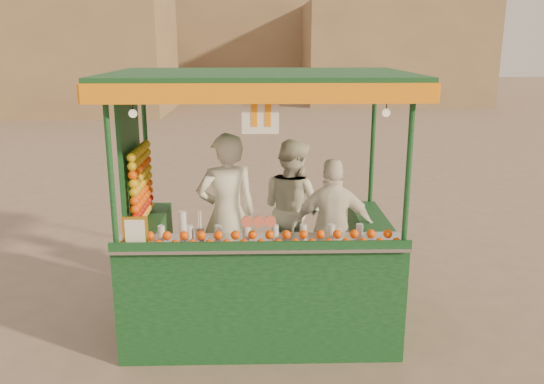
{
  "coord_description": "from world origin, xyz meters",
  "views": [
    {
      "loc": [
        -0.02,
        -5.71,
        3.08
      ],
      "look_at": [
        0.13,
        0.06,
        1.52
      ],
      "focal_mm": 36.73,
      "sensor_mm": 36.0,
      "label": 1
    }
  ],
  "objects_px": {
    "juice_cart": "(253,252)",
    "vendor_right": "(333,229)",
    "vendor_middle": "(292,208)",
    "vendor_left": "(227,215)"
  },
  "relations": [
    {
      "from": "vendor_left",
      "to": "vendor_right",
      "type": "distance_m",
      "value": 1.17
    },
    {
      "from": "vendor_middle",
      "to": "vendor_right",
      "type": "bearing_deg",
      "value": 170.51
    },
    {
      "from": "juice_cart",
      "to": "vendor_right",
      "type": "distance_m",
      "value": 0.91
    },
    {
      "from": "juice_cart",
      "to": "vendor_middle",
      "type": "height_order",
      "value": "juice_cart"
    },
    {
      "from": "vendor_left",
      "to": "vendor_right",
      "type": "relative_size",
      "value": 1.17
    },
    {
      "from": "vendor_left",
      "to": "vendor_middle",
      "type": "relative_size",
      "value": 1.09
    },
    {
      "from": "vendor_left",
      "to": "vendor_right",
      "type": "bearing_deg",
      "value": 158.31
    },
    {
      "from": "juice_cart",
      "to": "vendor_right",
      "type": "xyz_separation_m",
      "value": [
        0.87,
        0.15,
        0.21
      ]
    },
    {
      "from": "juice_cart",
      "to": "vendor_middle",
      "type": "bearing_deg",
      "value": 58.85
    },
    {
      "from": "vendor_middle",
      "to": "vendor_right",
      "type": "height_order",
      "value": "vendor_middle"
    }
  ]
}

